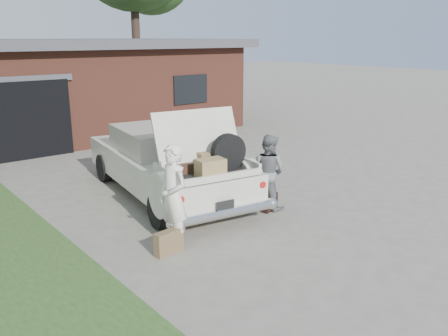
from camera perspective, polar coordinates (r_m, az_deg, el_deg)
ground at (r=8.43m, az=2.60°, el=-8.07°), size 90.00×90.00×0.00m
house at (r=18.36m, az=-19.71°, el=9.29°), size 12.80×7.80×3.30m
sedan at (r=10.34m, az=-6.92°, el=0.74°), size 2.75×5.39×2.07m
woman_left at (r=7.71m, az=-6.13°, el=-3.49°), size 0.42×0.64×1.74m
woman_right at (r=9.54m, az=5.33°, el=-0.44°), size 0.74×0.86×1.52m
suitcase_left at (r=7.74m, az=-6.67°, el=-8.85°), size 0.52×0.22×0.39m
suitcase_right at (r=9.57m, az=5.53°, el=-4.14°), size 0.45×0.26×0.33m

